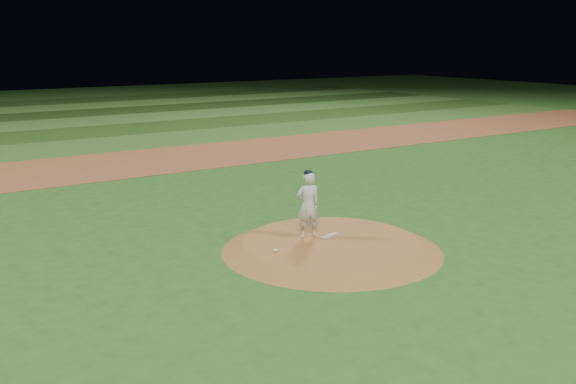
{
  "coord_description": "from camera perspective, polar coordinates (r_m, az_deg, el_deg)",
  "views": [
    {
      "loc": [
        -9.23,
        -12.21,
        5.13
      ],
      "look_at": [
        0.0,
        2.0,
        1.1
      ],
      "focal_mm": 40.0,
      "sensor_mm": 36.0,
      "label": 1
    }
  ],
  "objects": [
    {
      "name": "outfield_stripe_3",
      "position": [
        47.88,
        -21.85,
        6.28
      ],
      "size": [
        70.0,
        5.0,
        0.02
      ],
      "primitive_type": "cube",
      "color": "#1E3F14",
      "rests_on": "ground"
    },
    {
      "name": "pitchers_mound",
      "position": [
        16.1,
        3.9,
        -4.76
      ],
      "size": [
        5.5,
        5.5,
        0.25
      ],
      "primitive_type": "cone",
      "color": "#A36732",
      "rests_on": "ground"
    },
    {
      "name": "outfield_stripe_1",
      "position": [
        38.19,
        -18.8,
        4.96
      ],
      "size": [
        70.0,
        5.0,
        0.02
      ],
      "primitive_type": "cube",
      "color": "#244B18",
      "rests_on": "ground"
    },
    {
      "name": "outfield_stripe_0",
      "position": [
        33.42,
        -16.62,
        4.0
      ],
      "size": [
        70.0,
        5.0,
        0.02
      ],
      "primitive_type": "cube",
      "color": "#386826",
      "rests_on": "ground"
    },
    {
      "name": "pitcher_on_mound",
      "position": [
        16.08,
        1.79,
        -1.12
      ],
      "size": [
        0.69,
        0.54,
        1.74
      ],
      "color": "silver",
      "rests_on": "pitchers_mound"
    },
    {
      "name": "infield_dirt_band",
      "position": [
        28.25,
        -13.4,
        2.57
      ],
      "size": [
        70.0,
        6.0,
        0.02
      ],
      "primitive_type": "cube",
      "color": "#95532E",
      "rests_on": "ground"
    },
    {
      "name": "outfield_stripe_4",
      "position": [
        52.77,
        -22.95,
        6.76
      ],
      "size": [
        70.0,
        5.0,
        0.02
      ],
      "primitive_type": "cube",
      "color": "#437B2C",
      "rests_on": "ground"
    },
    {
      "name": "pitching_rubber",
      "position": [
        16.41,
        3.71,
        -3.89
      ],
      "size": [
        0.61,
        0.34,
        0.03
      ],
      "primitive_type": "cube",
      "rotation": [
        0.0,
        0.0,
        0.34
      ],
      "color": "beige",
      "rests_on": "pitchers_mound"
    },
    {
      "name": "ground",
      "position": [
        16.14,
        3.89,
        -5.18
      ],
      "size": [
        120.0,
        120.0,
        0.0
      ],
      "primitive_type": "plane",
      "color": "#295E1E",
      "rests_on": "ground"
    },
    {
      "name": "outfield_stripe_2",
      "position": [
        43.02,
        -20.49,
        5.7
      ],
      "size": [
        70.0,
        5.0,
        0.02
      ],
      "primitive_type": "cube",
      "color": "#3A742A",
      "rests_on": "ground"
    },
    {
      "name": "rosin_bag",
      "position": [
        15.21,
        -1.13,
        -5.2
      ],
      "size": [
        0.12,
        0.12,
        0.07
      ],
      "primitive_type": "ellipsoid",
      "color": "silver",
      "rests_on": "pitchers_mound"
    },
    {
      "name": "outfield_stripe_5",
      "position": [
        57.68,
        -23.87,
        7.15
      ],
      "size": [
        70.0,
        5.0,
        0.02
      ],
      "primitive_type": "cube",
      "color": "#204616",
      "rests_on": "ground"
    }
  ]
}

